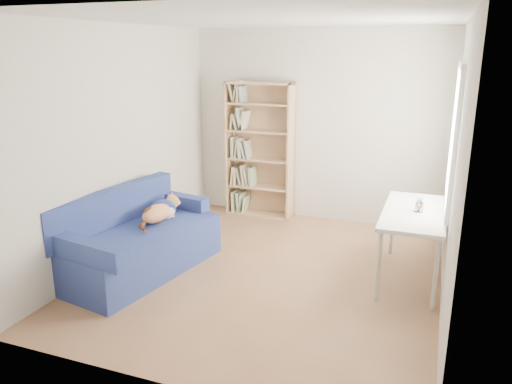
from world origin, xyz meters
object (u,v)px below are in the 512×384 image
at_px(sofa, 138,241).
at_px(pen_cup, 419,206).
at_px(bookshelf, 260,156).
at_px(desk, 414,217).

bearing_deg(sofa, pen_cup, 25.84).
height_order(bookshelf, desk, bookshelf).
distance_m(sofa, pen_cup, 2.96).
bearing_deg(bookshelf, desk, -32.90).
xyz_separation_m(sofa, pen_cup, (2.81, 0.79, 0.47)).
bearing_deg(pen_cup, sofa, -164.31).
relative_size(sofa, desk, 1.46).
height_order(bookshelf, pen_cup, bookshelf).
bearing_deg(pen_cup, desk, 153.49).
bearing_deg(desk, pen_cup, -26.51).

